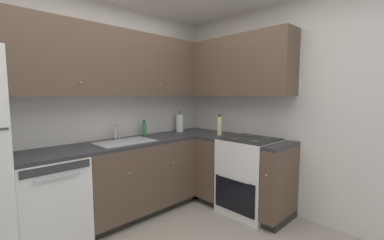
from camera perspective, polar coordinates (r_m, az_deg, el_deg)
wall_back at (r=3.19m, az=-21.95°, el=1.93°), size 3.52×0.05×2.53m
wall_right at (r=3.26m, az=20.51°, el=2.05°), size 0.05×3.17×2.53m
dishwasher at (r=2.88m, az=-29.49°, el=-15.66°), size 0.60×0.63×0.87m
lower_cabinets_back at (r=3.25m, az=-12.01°, el=-12.51°), size 1.37×0.62×0.87m
countertop_back at (r=3.14m, az=-12.20°, el=-4.71°), size 2.57×0.60×0.03m
lower_cabinets_right at (r=3.37m, az=10.11°, el=-11.82°), size 0.62×1.13×0.87m
countertop_right at (r=3.26m, az=10.22°, el=-4.27°), size 0.60×1.13×0.03m
oven_range at (r=3.28m, az=12.98°, el=-11.99°), size 0.68×0.62×1.06m
upper_cabinets_back at (r=3.15m, az=-16.48°, el=12.14°), size 2.25×0.34×0.75m
upper_cabinets_right at (r=3.47m, az=8.86°, el=11.70°), size 0.32×1.68×0.75m
sink at (r=3.03m, az=-14.83°, el=-5.60°), size 0.64×0.40×0.10m
faucet at (r=3.18m, az=-16.66°, el=-2.18°), size 0.07×0.16×0.20m
soap_bottle at (r=3.39m, az=-10.71°, el=-1.97°), size 0.05×0.05×0.21m
paper_towel_roll at (r=3.73m, az=-2.80°, el=-0.66°), size 0.11×0.11×0.31m
oil_bottle at (r=3.42m, az=6.20°, el=-1.24°), size 0.07×0.07×0.28m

